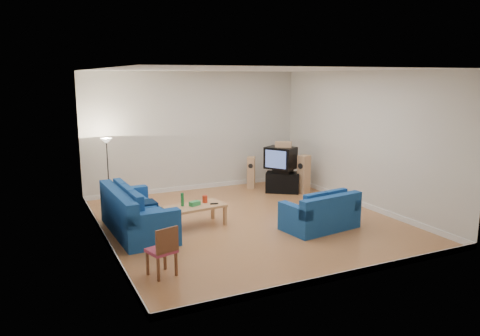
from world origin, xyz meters
name	(u,v)px	position (x,y,z in m)	size (l,w,h in m)	color
room	(248,151)	(0.00, 0.00, 1.54)	(6.01, 6.51, 3.21)	brown
sofa_three_seat	(135,217)	(-2.36, 0.31, 0.33)	(1.09, 2.34, 0.89)	navy
sofa_loveseat	(321,216)	(1.12, -1.10, 0.29)	(1.62, 1.05, 0.76)	navy
coffee_table	(195,208)	(-1.15, 0.16, 0.40)	(1.31, 0.78, 0.45)	tan
bottle	(182,200)	(-1.39, 0.23, 0.59)	(0.06, 0.06, 0.27)	#197233
tissue_box	(195,203)	(-1.15, 0.15, 0.50)	(0.22, 0.12, 0.09)	green
red_canister	(205,199)	(-0.87, 0.28, 0.53)	(0.11, 0.11, 0.15)	red
remote	(214,204)	(-0.75, 0.08, 0.46)	(0.16, 0.05, 0.02)	black
tv_stand	(283,182)	(1.99, 1.92, 0.27)	(0.88, 0.49, 0.54)	black
av_receiver	(283,171)	(1.98, 1.90, 0.59)	(0.47, 0.38, 0.11)	black
television	(281,158)	(1.93, 1.96, 0.94)	(0.86, 0.92, 0.58)	black
centre_speaker	(283,144)	(1.98, 1.91, 1.30)	(0.43, 0.17, 0.15)	tan
speaker_left	(251,172)	(1.43, 2.70, 0.44)	(0.31, 0.33, 0.89)	tan
speaker_right	(304,174)	(2.45, 1.61, 0.51)	(0.36, 0.33, 1.02)	tan
floor_lamp	(107,150)	(-2.45, 2.63, 1.34)	(0.28, 0.28, 1.63)	black
dining_chair	(163,249)	(-2.43, -1.97, 0.46)	(0.48, 0.48, 0.82)	brown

